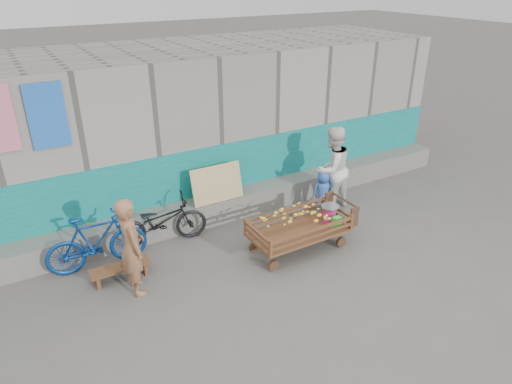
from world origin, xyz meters
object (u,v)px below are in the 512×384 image
vendor_man (132,247)px  banana_cart (298,223)px  woman (332,169)px  bicycle_blue (97,242)px  bench (120,269)px  child (323,192)px  bicycle_dark (160,221)px

vendor_man → banana_cart: bearing=-96.7°
banana_cart → woman: size_ratio=1.08×
banana_cart → bicycle_blue: bearing=158.4°
banana_cart → bench: 2.96m
child → bicycle_blue: bearing=9.7°
bench → vendor_man: bearing=-72.1°
child → bicycle_blue: bicycle_blue is taller
vendor_man → woman: size_ratio=0.90×
banana_cart → vendor_man: 2.75m
banana_cart → bicycle_dark: bearing=143.8°
child → vendor_man: bearing=22.2°
bench → woman: 4.39m
vendor_man → bicycle_dark: 1.39m
banana_cart → bench: banana_cart is taller
vendor_man → bicycle_blue: vendor_man is taller
bicycle_dark → bench: bearing=136.4°
vendor_man → woman: (4.20, 0.64, 0.08)m
child → bicycle_dark: 3.19m
woman → child: size_ratio=1.93×
child → bicycle_blue: size_ratio=0.56×
bicycle_dark → woman: bearing=-87.6°
banana_cart → bicycle_blue: 3.28m
bench → child: size_ratio=1.04×
bicycle_dark → bicycle_blue: size_ratio=1.02×
bench → vendor_man: size_ratio=0.60×
banana_cart → woman: woman is taller
bench → banana_cart: bearing=-14.2°
banana_cart → vendor_man: (-2.72, 0.32, 0.24)m
bicycle_blue → bicycle_dark: bearing=-76.8°
bench → bicycle_blue: bearing=112.9°
child → banana_cart: bearing=49.8°
banana_cart → woman: (1.48, 0.96, 0.32)m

